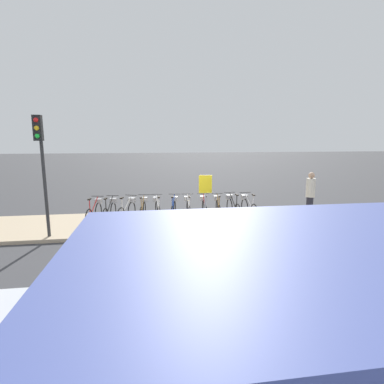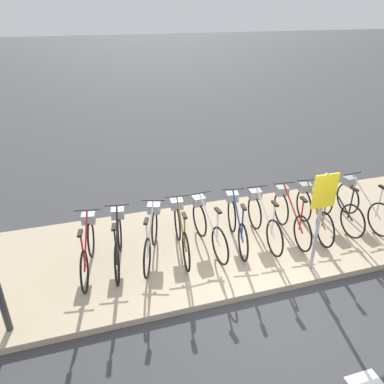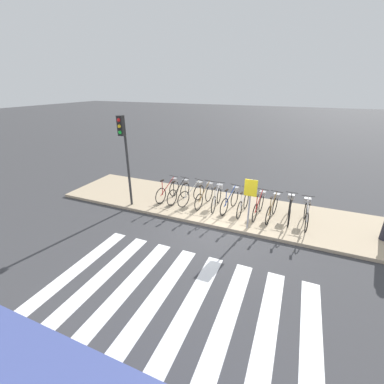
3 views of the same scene
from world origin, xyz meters
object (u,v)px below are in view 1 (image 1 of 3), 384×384
(parked_bicycle_5, at_px, (174,210))
(sign_post, at_px, (205,193))
(parked_bicycle_1, at_px, (110,212))
(parked_bicycle_4, at_px, (158,210))
(parked_bicycle_6, at_px, (188,209))
(pedestrian, at_px, (310,194))
(parked_bicycle_10, at_px, (248,207))
(parked_bicycle_8, at_px, (218,208))
(parked_bicycle_3, at_px, (143,210))
(traffic_light, at_px, (41,152))
(parked_bicycle_2, at_px, (127,211))
(parked_bicycle_9, at_px, (233,207))
(parked_bicycle_0, at_px, (95,212))
(parked_bicycle_7, at_px, (204,209))

(parked_bicycle_5, relative_size, sign_post, 0.90)
(parked_bicycle_1, distance_m, parked_bicycle_4, 1.73)
(parked_bicycle_1, bearing_deg, parked_bicycle_6, -0.89)
(parked_bicycle_5, distance_m, pedestrian, 5.41)
(parked_bicycle_1, height_order, parked_bicycle_10, same)
(parked_bicycle_8, bearing_deg, parked_bicycle_3, 178.11)
(parked_bicycle_4, distance_m, sign_post, 2.18)
(parked_bicycle_10, xyz_separation_m, traffic_light, (-7.01, -1.21, 2.24))
(parked_bicycle_2, relative_size, sign_post, 0.86)
(parked_bicycle_5, relative_size, parked_bicycle_9, 0.99)
(parked_bicycle_1, xyz_separation_m, sign_post, (3.30, -1.24, 0.83))
(parked_bicycle_0, relative_size, sign_post, 0.90)
(parked_bicycle_0, height_order, parked_bicycle_9, same)
(parked_bicycle_1, bearing_deg, pedestrian, -1.31)
(parked_bicycle_3, distance_m, pedestrian, 6.54)
(parked_bicycle_7, height_order, parked_bicycle_10, same)
(parked_bicycle_4, bearing_deg, sign_post, -38.77)
(parked_bicycle_6, bearing_deg, traffic_light, -165.11)
(parked_bicycle_3, xyz_separation_m, parked_bicycle_10, (4.04, -0.09, 0.00))
(parked_bicycle_7, bearing_deg, parked_bicycle_2, 178.60)
(parked_bicycle_2, relative_size, parked_bicycle_4, 0.95)
(parked_bicycle_1, distance_m, parked_bicycle_10, 5.23)
(parked_bicycle_6, xyz_separation_m, parked_bicycle_9, (1.76, 0.09, 0.00))
(parked_bicycle_7, distance_m, parked_bicycle_8, 0.53)
(parked_bicycle_3, bearing_deg, parked_bicycle_6, -2.33)
(parked_bicycle_0, relative_size, parked_bicycle_2, 1.04)
(sign_post, bearing_deg, parked_bicycle_7, 80.68)
(parked_bicycle_6, distance_m, parked_bicycle_9, 1.76)
(parked_bicycle_0, xyz_separation_m, parked_bicycle_3, (1.73, 0.05, 0.00))
(parked_bicycle_2, distance_m, parked_bicycle_3, 0.57)
(parked_bicycle_7, height_order, parked_bicycle_9, same)
(parked_bicycle_3, xyz_separation_m, parked_bicycle_7, (2.30, -0.08, 0.00))
(sign_post, bearing_deg, parked_bicycle_3, 149.11)
(parked_bicycle_2, height_order, parked_bicycle_5, same)
(parked_bicycle_2, height_order, sign_post, sign_post)
(parked_bicycle_4, relative_size, traffic_light, 0.45)
(parked_bicycle_0, height_order, parked_bicycle_2, same)
(parked_bicycle_2, distance_m, sign_post, 3.07)
(traffic_light, bearing_deg, parked_bicycle_9, 11.72)
(parked_bicycle_10, relative_size, sign_post, 0.91)
(parked_bicycle_4, xyz_separation_m, parked_bicycle_9, (2.91, 0.02, 0.00))
(parked_bicycle_0, bearing_deg, sign_post, -17.50)
(parked_bicycle_5, relative_size, traffic_light, 0.45)
(parked_bicycle_10, xyz_separation_m, pedestrian, (2.48, -0.11, 0.49))
(parked_bicycle_5, distance_m, parked_bicycle_10, 2.90)
(parked_bicycle_6, xyz_separation_m, pedestrian, (4.83, -0.13, 0.49))
(parked_bicycle_4, xyz_separation_m, parked_bicycle_5, (0.60, -0.03, 0.00))
(parked_bicycle_8, distance_m, pedestrian, 3.72)
(parked_bicycle_10, bearing_deg, traffic_light, -170.17)
(parked_bicycle_5, bearing_deg, parked_bicycle_4, 177.42)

